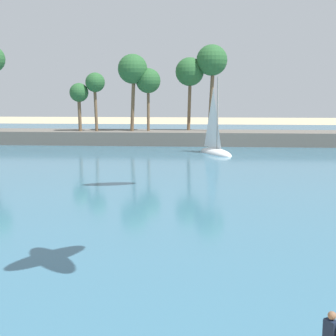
# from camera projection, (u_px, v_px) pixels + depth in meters

# --- Properties ---
(sea) EXTENTS (220.00, 93.04, 0.06)m
(sea) POSITION_uv_depth(u_px,v_px,m) (193.00, 150.00, 59.12)
(sea) COLOR #386B84
(sea) RESTS_ON ground
(palm_headland) EXTENTS (93.86, 6.22, 12.96)m
(palm_headland) POSITION_uv_depth(u_px,v_px,m) (181.00, 118.00, 65.22)
(palm_headland) COLOR #605B54
(palm_headland) RESTS_ON ground
(sailboat_near_shore) EXTENTS (4.58, 6.43, 9.10)m
(sailboat_near_shore) POSITION_uv_depth(u_px,v_px,m) (215.00, 146.00, 55.62)
(sailboat_near_shore) COLOR white
(sailboat_near_shore) RESTS_ON sea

